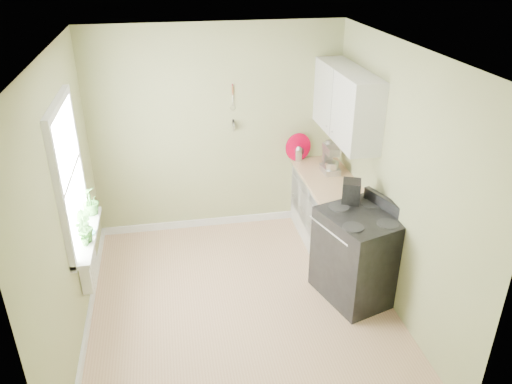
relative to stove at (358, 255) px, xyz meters
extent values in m
cube|color=tan|center=(-1.28, 0.01, -0.51)|extent=(3.20, 3.60, 0.02)
cube|color=white|center=(-1.28, 0.01, 2.21)|extent=(3.20, 3.60, 0.02)
cube|color=tan|center=(-1.28, 1.82, 0.85)|extent=(3.20, 0.02, 2.70)
cube|color=tan|center=(-2.89, 0.01, 0.85)|extent=(0.02, 3.60, 2.70)
cube|color=tan|center=(0.33, 0.01, 0.85)|extent=(0.02, 3.60, 2.70)
cube|color=white|center=(0.02, 1.01, -0.07)|extent=(0.60, 1.60, 0.87)
cube|color=#D9B085|center=(0.01, 1.01, 0.39)|extent=(0.64, 1.60, 0.04)
cube|color=white|center=(0.15, 1.11, 1.35)|extent=(0.35, 1.40, 0.80)
cube|color=white|center=(-2.87, 0.31, 1.05)|extent=(0.02, 1.00, 1.30)
cube|color=white|center=(-2.85, 0.31, 1.73)|extent=(0.06, 1.14, 0.07)
cube|color=white|center=(-2.85, 0.31, 0.36)|extent=(0.06, 1.14, 0.07)
cube|color=white|center=(-2.85, 0.31, 1.05)|extent=(0.04, 1.00, 0.04)
cube|color=white|center=(-2.79, 0.31, 0.38)|extent=(0.18, 1.14, 0.04)
cube|color=white|center=(-2.82, 0.26, 0.05)|extent=(0.12, 0.50, 0.35)
cylinder|color=#D9B085|center=(-1.08, 1.79, 1.38)|extent=(0.02, 0.02, 0.10)
cylinder|color=silver|center=(-1.08, 1.79, 1.26)|extent=(0.01, 0.01, 0.16)
cylinder|color=silver|center=(-1.08, 1.79, 0.92)|extent=(0.01, 0.14, 0.14)
cube|color=black|center=(0.00, 0.00, -0.02)|extent=(0.91, 0.98, 0.96)
cube|color=black|center=(0.00, 0.00, 0.47)|extent=(0.91, 0.98, 0.03)
cube|color=black|center=(0.31, 0.00, 0.54)|extent=(0.30, 0.80, 0.15)
cylinder|color=#B2B2B7|center=(-0.36, 0.00, 0.35)|extent=(0.22, 0.64, 0.02)
cube|color=#B31428|center=(-0.36, 0.11, 0.16)|extent=(0.09, 0.23, 0.41)
cube|color=#B2B2B7|center=(0.07, 1.27, 0.44)|extent=(0.20, 0.29, 0.08)
cube|color=#B2B2B7|center=(0.07, 1.40, 0.58)|extent=(0.12, 0.08, 0.21)
cube|color=#B2B2B7|center=(0.07, 1.29, 0.71)|extent=(0.14, 0.29, 0.10)
sphere|color=#B2B2B7|center=(0.07, 1.40, 0.73)|extent=(0.12, 0.12, 0.12)
cylinder|color=silver|center=(0.07, 1.22, 0.50)|extent=(0.16, 0.16, 0.14)
cylinder|color=silver|center=(-0.23, 1.73, 0.48)|extent=(0.12, 0.12, 0.16)
cone|color=silver|center=(-0.23, 1.73, 0.59)|extent=(0.12, 0.12, 0.04)
cylinder|color=silver|center=(-0.31, 1.73, 0.51)|extent=(0.11, 0.04, 0.08)
cube|color=black|center=(-0.02, 0.31, 0.57)|extent=(0.25, 0.26, 0.33)
cylinder|color=black|center=(-0.05, 0.31, 0.47)|extent=(0.10, 0.10, 0.11)
cylinder|color=#BE0028|center=(-0.23, 1.73, 0.59)|extent=(0.37, 0.16, 0.37)
cylinder|color=#B5A88F|center=(-0.08, 0.31, 0.44)|extent=(0.06, 0.06, 0.06)
cylinder|color=#BE0028|center=(-0.08, 0.31, 0.47)|extent=(0.07, 0.07, 0.01)
imported|color=#306425|center=(-2.78, 0.09, 0.53)|extent=(0.17, 0.14, 0.27)
imported|color=#306425|center=(-2.78, 0.17, 0.56)|extent=(0.23, 0.23, 0.32)
imported|color=#306425|center=(-2.78, 0.73, 0.55)|extent=(0.22, 0.22, 0.32)
camera|label=1|loc=(-1.91, -4.21, 3.01)|focal=35.00mm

